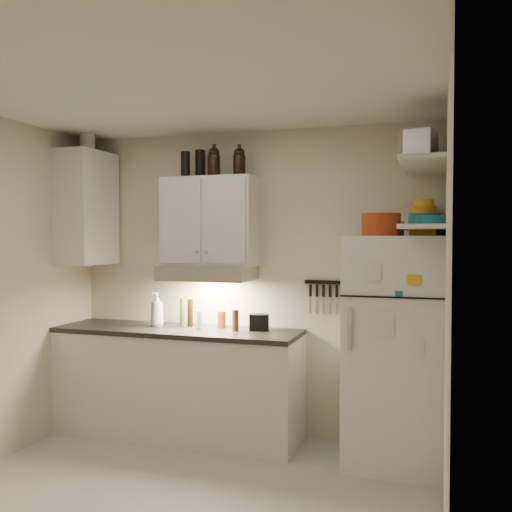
% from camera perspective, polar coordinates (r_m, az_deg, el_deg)
% --- Properties ---
extents(floor, '(3.20, 3.00, 0.02)m').
position_cam_1_polar(floor, '(3.91, -8.30, -23.88)').
color(floor, '#B8B4AA').
rests_on(floor, ground).
extents(ceiling, '(3.20, 3.00, 0.02)m').
position_cam_1_polar(ceiling, '(3.65, -8.50, 16.49)').
color(ceiling, silver).
rests_on(ceiling, ground).
extents(back_wall, '(3.20, 0.02, 2.60)m').
position_cam_1_polar(back_wall, '(4.94, -0.57, -2.66)').
color(back_wall, beige).
rests_on(back_wall, ground).
extents(right_wall, '(0.02, 3.00, 2.60)m').
position_cam_1_polar(right_wall, '(3.18, 18.68, -5.24)').
color(right_wall, beige).
rests_on(right_wall, ground).
extents(base_cabinet, '(2.10, 0.60, 0.88)m').
position_cam_1_polar(base_cabinet, '(5.00, -7.86, -12.61)').
color(base_cabinet, silver).
rests_on(base_cabinet, floor).
extents(countertop, '(2.10, 0.62, 0.04)m').
position_cam_1_polar(countertop, '(4.91, -7.88, -7.40)').
color(countertop, black).
rests_on(countertop, base_cabinet).
extents(upper_cabinet, '(0.80, 0.33, 0.75)m').
position_cam_1_polar(upper_cabinet, '(4.87, -4.58, 3.46)').
color(upper_cabinet, silver).
rests_on(upper_cabinet, back_wall).
extents(side_cabinet, '(0.33, 0.55, 1.00)m').
position_cam_1_polar(side_cabinet, '(5.30, -16.60, 4.61)').
color(side_cabinet, silver).
rests_on(side_cabinet, left_wall).
extents(range_hood, '(0.76, 0.46, 0.12)m').
position_cam_1_polar(range_hood, '(4.82, -4.87, -1.70)').
color(range_hood, silver).
rests_on(range_hood, back_wall).
extents(fridge, '(0.70, 0.68, 1.70)m').
position_cam_1_polar(fridge, '(4.41, 13.71, -9.16)').
color(fridge, white).
rests_on(fridge, floor).
extents(shelf_hi, '(0.30, 0.95, 0.03)m').
position_cam_1_polar(shelf_hi, '(4.21, 16.45, 8.76)').
color(shelf_hi, silver).
rests_on(shelf_hi, right_wall).
extents(shelf_lo, '(0.30, 0.95, 0.03)m').
position_cam_1_polar(shelf_lo, '(4.18, 16.40, 2.76)').
color(shelf_lo, silver).
rests_on(shelf_lo, right_wall).
extents(knife_strip, '(0.42, 0.02, 0.03)m').
position_cam_1_polar(knife_strip, '(4.74, 7.40, -2.62)').
color(knife_strip, black).
rests_on(knife_strip, back_wall).
extents(dutch_oven, '(0.36, 0.36, 0.16)m').
position_cam_1_polar(dutch_oven, '(4.17, 12.39, 3.08)').
color(dutch_oven, '#993211').
rests_on(dutch_oven, fridge).
extents(book_stack, '(0.25, 0.28, 0.08)m').
position_cam_1_polar(book_stack, '(4.22, 16.85, 2.47)').
color(book_stack, gold).
rests_on(book_stack, fridge).
extents(spice_jar, '(0.08, 0.08, 0.11)m').
position_cam_1_polar(spice_jar, '(4.33, 14.17, 2.67)').
color(spice_jar, silver).
rests_on(spice_jar, fridge).
extents(stock_pot, '(0.38, 0.38, 0.21)m').
position_cam_1_polar(stock_pot, '(4.59, 17.32, 9.68)').
color(stock_pot, silver).
rests_on(stock_pot, shelf_hi).
extents(tin_a, '(0.28, 0.26, 0.23)m').
position_cam_1_polar(tin_a, '(4.15, 15.80, 10.65)').
color(tin_a, '#AAAAAD').
rests_on(tin_a, shelf_hi).
extents(tin_b, '(0.22, 0.22, 0.18)m').
position_cam_1_polar(tin_b, '(3.98, 16.14, 10.69)').
color(tin_b, '#AAAAAD').
rests_on(tin_b, shelf_hi).
extents(bowl_teal, '(0.24, 0.24, 0.09)m').
position_cam_1_polar(bowl_teal, '(4.48, 16.48, 3.49)').
color(bowl_teal, '#17697E').
rests_on(bowl_teal, shelf_lo).
extents(bowl_orange, '(0.19, 0.19, 0.06)m').
position_cam_1_polar(bowl_orange, '(4.50, 16.46, 4.45)').
color(bowl_orange, orange).
rests_on(bowl_orange, bowl_teal).
extents(bowl_yellow, '(0.15, 0.15, 0.05)m').
position_cam_1_polar(bowl_yellow, '(4.50, 16.46, 5.11)').
color(bowl_yellow, gold).
rests_on(bowl_yellow, bowl_orange).
extents(plates, '(0.30, 0.30, 0.07)m').
position_cam_1_polar(plates, '(4.18, 17.44, 3.41)').
color(plates, '#17697E').
rests_on(plates, shelf_lo).
extents(growler_a, '(0.11, 0.11, 0.25)m').
position_cam_1_polar(growler_a, '(4.83, -4.23, 9.41)').
color(growler_a, black).
rests_on(growler_a, upper_cabinet).
extents(growler_b, '(0.13, 0.13, 0.24)m').
position_cam_1_polar(growler_b, '(4.79, -1.68, 9.44)').
color(growler_b, black).
rests_on(growler_b, upper_cabinet).
extents(thermos_a, '(0.11, 0.11, 0.25)m').
position_cam_1_polar(thermos_a, '(5.02, -5.61, 9.11)').
color(thermos_a, black).
rests_on(thermos_a, upper_cabinet).
extents(thermos_b, '(0.09, 0.09, 0.22)m').
position_cam_1_polar(thermos_b, '(4.96, -7.07, 9.05)').
color(thermos_b, black).
rests_on(thermos_b, upper_cabinet).
extents(side_jar, '(0.14, 0.14, 0.18)m').
position_cam_1_polar(side_jar, '(5.35, -16.50, 10.91)').
color(side_jar, silver).
rests_on(side_jar, side_cabinet).
extents(soap_bottle, '(0.16, 0.16, 0.33)m').
position_cam_1_polar(soap_bottle, '(5.02, -9.88, -5.09)').
color(soap_bottle, silver).
rests_on(soap_bottle, countertop).
extents(pepper_mill, '(0.06, 0.06, 0.18)m').
position_cam_1_polar(pepper_mill, '(4.71, -2.08, -6.45)').
color(pepper_mill, brown).
rests_on(pepper_mill, countertop).
extents(oil_bottle, '(0.05, 0.05, 0.25)m').
position_cam_1_polar(oil_bottle, '(4.95, -7.35, -5.63)').
color(oil_bottle, '#386318').
rests_on(oil_bottle, countertop).
extents(vinegar_bottle, '(0.06, 0.06, 0.24)m').
position_cam_1_polar(vinegar_bottle, '(4.97, -6.59, -5.66)').
color(vinegar_bottle, black).
rests_on(vinegar_bottle, countertop).
extents(clear_bottle, '(0.06, 0.06, 0.16)m').
position_cam_1_polar(clear_bottle, '(4.82, -5.64, -6.38)').
color(clear_bottle, silver).
rests_on(clear_bottle, countertop).
extents(red_jar, '(0.08, 0.08, 0.14)m').
position_cam_1_polar(red_jar, '(4.88, -3.48, -6.35)').
color(red_jar, '#993211').
rests_on(red_jar, countertop).
extents(caddy, '(0.18, 0.14, 0.14)m').
position_cam_1_polar(caddy, '(4.74, 0.33, -6.64)').
color(caddy, black).
rests_on(caddy, countertop).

